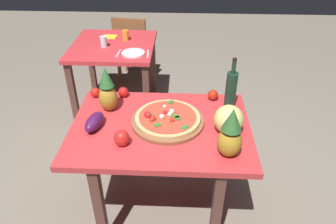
{
  "coord_description": "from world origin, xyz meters",
  "views": [
    {
      "loc": [
        0.13,
        -1.65,
        1.98
      ],
      "look_at": [
        0.04,
        0.08,
        0.81
      ],
      "focal_mm": 33.7,
      "sensor_mm": 36.0,
      "label": 1
    }
  ],
  "objects_px": {
    "eggplant": "(94,122)",
    "drinking_glass_water": "(104,42)",
    "tomato_by_bottle": "(213,95)",
    "background_table": "(114,55)",
    "pineapple_left": "(230,135)",
    "tomato_beside_pepper": "(95,92)",
    "melon": "(229,120)",
    "tomato_at_corner": "(123,92)",
    "dining_chair": "(133,45)",
    "wine_bottle": "(231,89)",
    "knife_utensil": "(148,54)",
    "pizza": "(167,118)",
    "display_table": "(161,137)",
    "drinking_glass_juice": "(125,35)",
    "dinner_plate": "(133,53)",
    "pineapple_right": "(107,92)",
    "napkin_folded": "(110,37)",
    "pizza_board": "(168,121)",
    "fork_utensil": "(119,53)",
    "bell_pepper": "(122,138)"
  },
  "relations": [
    {
      "from": "pizza",
      "to": "knife_utensil",
      "type": "distance_m",
      "value": 1.12
    },
    {
      "from": "eggplant",
      "to": "wine_bottle",
      "type": "bearing_deg",
      "value": 17.74
    },
    {
      "from": "pineapple_left",
      "to": "tomato_beside_pepper",
      "type": "height_order",
      "value": "pineapple_left"
    },
    {
      "from": "eggplant",
      "to": "tomato_by_bottle",
      "type": "relative_size",
      "value": 2.64
    },
    {
      "from": "pineapple_left",
      "to": "dinner_plate",
      "type": "bearing_deg",
      "value": 118.05
    },
    {
      "from": "knife_utensil",
      "to": "pineapple_right",
      "type": "bearing_deg",
      "value": -104.8
    },
    {
      "from": "dining_chair",
      "to": "tomato_beside_pepper",
      "type": "relative_size",
      "value": 11.7
    },
    {
      "from": "tomato_by_bottle",
      "to": "drinking_glass_juice",
      "type": "height_order",
      "value": "drinking_glass_juice"
    },
    {
      "from": "knife_utensil",
      "to": "fork_utensil",
      "type": "bearing_deg",
      "value": 175.41
    },
    {
      "from": "display_table",
      "to": "tomato_beside_pepper",
      "type": "distance_m",
      "value": 0.62
    },
    {
      "from": "dining_chair",
      "to": "pizza_board",
      "type": "height_order",
      "value": "dining_chair"
    },
    {
      "from": "background_table",
      "to": "tomato_beside_pepper",
      "type": "height_order",
      "value": "tomato_beside_pepper"
    },
    {
      "from": "dining_chair",
      "to": "pizza_board",
      "type": "distance_m",
      "value": 2.07
    },
    {
      "from": "drinking_glass_water",
      "to": "dinner_plate",
      "type": "distance_m",
      "value": 0.35
    },
    {
      "from": "pineapple_left",
      "to": "tomato_at_corner",
      "type": "distance_m",
      "value": 0.94
    },
    {
      "from": "pizza_board",
      "to": "pizza",
      "type": "height_order",
      "value": "pizza"
    },
    {
      "from": "background_table",
      "to": "drinking_glass_juice",
      "type": "height_order",
      "value": "drinking_glass_juice"
    },
    {
      "from": "tomato_beside_pepper",
      "to": "napkin_folded",
      "type": "bearing_deg",
      "value": 96.64
    },
    {
      "from": "tomato_at_corner",
      "to": "tomato_by_bottle",
      "type": "distance_m",
      "value": 0.66
    },
    {
      "from": "drinking_glass_water",
      "to": "tomato_beside_pepper",
      "type": "bearing_deg",
      "value": -81.38
    },
    {
      "from": "tomato_beside_pepper",
      "to": "drinking_glass_water",
      "type": "relative_size",
      "value": 0.68
    },
    {
      "from": "dinner_plate",
      "to": "drinking_glass_water",
      "type": "bearing_deg",
      "value": 152.96
    },
    {
      "from": "bell_pepper",
      "to": "tomato_beside_pepper",
      "type": "distance_m",
      "value": 0.61
    },
    {
      "from": "pineapple_left",
      "to": "fork_utensil",
      "type": "height_order",
      "value": "pineapple_left"
    },
    {
      "from": "eggplant",
      "to": "knife_utensil",
      "type": "relative_size",
      "value": 1.11
    },
    {
      "from": "dining_chair",
      "to": "melon",
      "type": "bearing_deg",
      "value": 121.1
    },
    {
      "from": "drinking_glass_water",
      "to": "dinner_plate",
      "type": "xyz_separation_m",
      "value": [
        0.31,
        -0.16,
        -0.05
      ]
    },
    {
      "from": "pineapple_right",
      "to": "tomato_beside_pepper",
      "type": "relative_size",
      "value": 4.47
    },
    {
      "from": "dining_chair",
      "to": "drinking_glass_water",
      "type": "xyz_separation_m",
      "value": [
        -0.16,
        -0.72,
        0.33
      ]
    },
    {
      "from": "dining_chair",
      "to": "eggplant",
      "type": "height_order",
      "value": "dining_chair"
    },
    {
      "from": "melon",
      "to": "drinking_glass_water",
      "type": "bearing_deg",
      "value": 128.82
    },
    {
      "from": "pineapple_left",
      "to": "melon",
      "type": "bearing_deg",
      "value": 84.63
    },
    {
      "from": "bell_pepper",
      "to": "napkin_folded",
      "type": "relative_size",
      "value": 0.73
    },
    {
      "from": "pizza_board",
      "to": "pizza",
      "type": "xyz_separation_m",
      "value": [
        -0.01,
        -0.0,
        0.03
      ]
    },
    {
      "from": "napkin_folded",
      "to": "drinking_glass_water",
      "type": "bearing_deg",
      "value": -90.44
    },
    {
      "from": "dining_chair",
      "to": "pineapple_right",
      "type": "distance_m",
      "value": 1.89
    },
    {
      "from": "pizza_board",
      "to": "knife_utensil",
      "type": "bearing_deg",
      "value": 102.36
    },
    {
      "from": "pineapple_right",
      "to": "napkin_folded",
      "type": "distance_m",
      "value": 1.43
    },
    {
      "from": "tomato_beside_pepper",
      "to": "display_table",
      "type": "bearing_deg",
      "value": -33.82
    },
    {
      "from": "fork_utensil",
      "to": "knife_utensil",
      "type": "xyz_separation_m",
      "value": [
        0.28,
        0.0,
        0.0
      ]
    },
    {
      "from": "display_table",
      "to": "background_table",
      "type": "bearing_deg",
      "value": 112.93
    },
    {
      "from": "melon",
      "to": "drinking_glass_juice",
      "type": "xyz_separation_m",
      "value": [
        -0.89,
        1.52,
        -0.04
      ]
    },
    {
      "from": "bell_pepper",
      "to": "tomato_at_corner",
      "type": "height_order",
      "value": "bell_pepper"
    },
    {
      "from": "background_table",
      "to": "pineapple_left",
      "type": "bearing_deg",
      "value": -58.82
    },
    {
      "from": "background_table",
      "to": "pineapple_right",
      "type": "relative_size",
      "value": 2.62
    },
    {
      "from": "eggplant",
      "to": "drinking_glass_water",
      "type": "height_order",
      "value": "drinking_glass_water"
    },
    {
      "from": "tomato_at_corner",
      "to": "pizza",
      "type": "bearing_deg",
      "value": -43.05
    },
    {
      "from": "dining_chair",
      "to": "knife_utensil",
      "type": "height_order",
      "value": "dining_chair"
    },
    {
      "from": "pineapple_right",
      "to": "tomato_at_corner",
      "type": "distance_m",
      "value": 0.22
    },
    {
      "from": "background_table",
      "to": "tomato_by_bottle",
      "type": "xyz_separation_m",
      "value": [
        0.94,
        -1.02,
        0.16
      ]
    }
  ]
}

